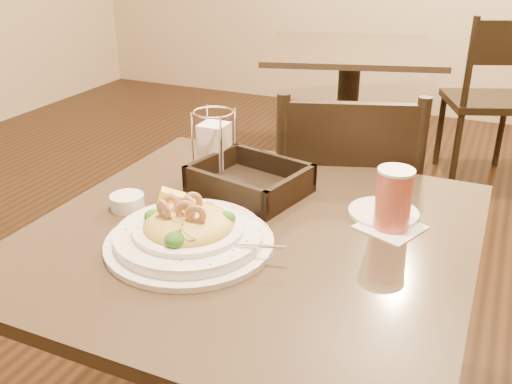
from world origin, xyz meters
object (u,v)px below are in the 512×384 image
at_px(drink_glass, 393,200).
at_px(side_plate, 383,213).
at_px(dining_chair_near, 341,221).
at_px(dining_chair_far, 491,95).
at_px(main_table, 252,320).
at_px(pasta_bowl, 189,232).
at_px(background_table, 348,89).
at_px(napkin_caddy, 215,146).
at_px(bread_basket, 250,183).
at_px(butter_ramekin, 127,202).

height_order(drink_glass, side_plate, drink_glass).
distance_m(dining_chair_near, dining_chair_far, 1.78).
xyz_separation_m(main_table, pasta_bowl, (-0.09, -0.11, 0.26)).
xyz_separation_m(background_table, dining_chair_near, (0.41, -1.54, -0.01)).
height_order(dining_chair_far, drink_glass, dining_chair_far).
relative_size(background_table, dining_chair_near, 1.20).
distance_m(dining_chair_far, drink_glass, 2.21).
bearing_deg(background_table, napkin_caddy, -85.45).
bearing_deg(main_table, side_plate, 37.79).
bearing_deg(background_table, dining_chair_far, 16.41).
bearing_deg(side_plate, bread_basket, -177.82).
relative_size(side_plate, butter_ramekin, 2.03).
height_order(main_table, drink_glass, drink_glass).
distance_m(pasta_bowl, drink_glass, 0.43).
bearing_deg(drink_glass, background_table, 107.73).
bearing_deg(dining_chair_near, drink_glass, 98.01).
bearing_deg(pasta_bowl, butter_ramekin, 157.65).
height_order(dining_chair_far, butter_ramekin, dining_chair_far).
distance_m(drink_glass, bread_basket, 0.35).
bearing_deg(side_plate, butter_ramekin, -158.98).
xyz_separation_m(pasta_bowl, napkin_caddy, (-0.13, 0.36, 0.04)).
height_order(drink_glass, napkin_caddy, napkin_caddy).
xyz_separation_m(pasta_bowl, drink_glass, (0.35, 0.24, 0.04)).
bearing_deg(butter_ramekin, pasta_bowl, -22.35).
height_order(main_table, side_plate, side_plate).
bearing_deg(side_plate, pasta_bowl, -137.94).
xyz_separation_m(drink_glass, napkin_caddy, (-0.48, 0.12, 0.00)).
xyz_separation_m(napkin_caddy, butter_ramekin, (-0.08, -0.27, -0.05)).
xyz_separation_m(background_table, drink_glass, (0.63, -1.97, 0.30)).
bearing_deg(dining_chair_near, pasta_bowl, 60.01).
bearing_deg(dining_chair_far, drink_glass, 66.01).
bearing_deg(dining_chair_far, background_table, -4.88).
height_order(main_table, napkin_caddy, napkin_caddy).
xyz_separation_m(background_table, bread_basket, (0.28, -1.93, 0.26)).
distance_m(pasta_bowl, napkin_caddy, 0.38).
relative_size(main_table, butter_ramekin, 11.80).
height_order(background_table, drink_glass, drink_glass).
distance_m(pasta_bowl, butter_ramekin, 0.23).
bearing_deg(side_plate, main_table, -142.21).
bearing_deg(napkin_caddy, pasta_bowl, -70.02).
bearing_deg(main_table, background_table, 99.88).
height_order(dining_chair_far, bread_basket, dining_chair_far).
height_order(dining_chair_far, napkin_caddy, dining_chair_far).
bearing_deg(napkin_caddy, background_table, 94.55).
relative_size(main_table, drink_glass, 5.83).
xyz_separation_m(dining_chair_near, napkin_caddy, (-0.26, -0.32, 0.31)).
distance_m(drink_glass, side_plate, 0.09).
bearing_deg(dining_chair_far, pasta_bowl, 58.06).
xyz_separation_m(background_table, napkin_caddy, (0.15, -1.86, 0.30)).
relative_size(main_table, dining_chair_near, 0.97).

